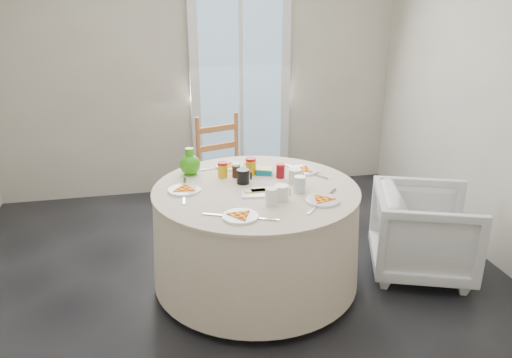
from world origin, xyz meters
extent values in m
plane|color=black|center=(0.00, 0.00, 0.00)|extent=(4.00, 4.00, 0.00)
cube|color=#BCB5A3|center=(0.00, 2.00, 1.30)|extent=(4.00, 0.02, 2.60)
cube|color=silver|center=(0.40, 1.95, 1.05)|extent=(1.00, 0.08, 2.10)
cylinder|color=beige|center=(0.15, 0.08, 0.38)|extent=(1.42, 1.42, 0.72)
imported|color=silver|center=(1.38, -0.03, 0.39)|extent=(0.85, 0.88, 0.71)
cube|color=#086D90|center=(0.27, 0.33, 0.79)|extent=(0.14, 0.12, 0.05)
camera|label=1|loc=(-0.50, -2.96, 1.98)|focal=35.00mm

